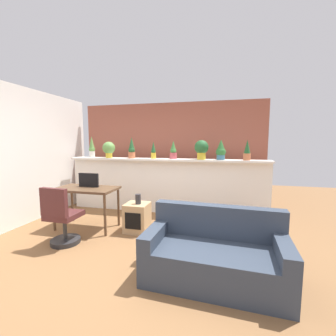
% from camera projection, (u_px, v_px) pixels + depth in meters
% --- Properties ---
extents(ground_plane, '(12.00, 12.00, 0.00)m').
position_uv_depth(ground_plane, '(128.00, 255.00, 3.15)').
color(ground_plane, brown).
extents(divider_wall, '(4.41, 0.16, 1.17)m').
position_uv_depth(divider_wall, '(164.00, 187.00, 5.02)').
color(divider_wall, white).
rests_on(divider_wall, ground).
extents(plant_shelf, '(4.41, 0.35, 0.04)m').
position_uv_depth(plant_shelf, '(164.00, 160.00, 4.91)').
color(plant_shelf, white).
rests_on(plant_shelf, divider_wall).
extents(brick_wall_behind, '(4.41, 0.10, 2.50)m').
position_uv_depth(brick_wall_behind, '(170.00, 155.00, 5.52)').
color(brick_wall_behind, '#9E5442').
rests_on(brick_wall_behind, ground).
extents(side_wall_left, '(0.12, 4.40, 2.60)m').
position_uv_depth(side_wall_left, '(7.00, 157.00, 3.97)').
color(side_wall_left, white).
rests_on(side_wall_left, ground).
extents(potted_plant_0, '(0.14, 0.14, 0.50)m').
position_uv_depth(potted_plant_0, '(92.00, 148.00, 5.33)').
color(potted_plant_0, silver).
rests_on(potted_plant_0, plant_shelf).
extents(potted_plant_1, '(0.28, 0.28, 0.37)m').
position_uv_depth(potted_plant_1, '(109.00, 149.00, 5.17)').
color(potted_plant_1, gold).
rests_on(potted_plant_1, plant_shelf).
extents(potted_plant_2, '(0.15, 0.15, 0.47)m').
position_uv_depth(potted_plant_2, '(132.00, 149.00, 5.04)').
color(potted_plant_2, '#C66B42').
rests_on(potted_plant_2, plant_shelf).
extents(potted_plant_3, '(0.11, 0.11, 0.37)m').
position_uv_depth(potted_plant_3, '(153.00, 151.00, 4.93)').
color(potted_plant_3, gold).
rests_on(potted_plant_3, plant_shelf).
extents(potted_plant_4, '(0.15, 0.15, 0.39)m').
position_uv_depth(potted_plant_4, '(173.00, 151.00, 4.88)').
color(potted_plant_4, '#B7474C').
rests_on(potted_plant_4, plant_shelf).
extents(potted_plant_5, '(0.29, 0.29, 0.40)m').
position_uv_depth(potted_plant_5, '(201.00, 149.00, 4.66)').
color(potted_plant_5, gold).
rests_on(potted_plant_5, plant_shelf).
extents(potted_plant_6, '(0.20, 0.20, 0.41)m').
position_uv_depth(potted_plant_6, '(221.00, 150.00, 4.60)').
color(potted_plant_6, '#386B84').
rests_on(potted_plant_6, plant_shelf).
extents(potted_plant_7, '(0.14, 0.14, 0.41)m').
position_uv_depth(potted_plant_7, '(247.00, 151.00, 4.46)').
color(potted_plant_7, '#C66B42').
rests_on(potted_plant_7, plant_shelf).
extents(desk, '(1.10, 0.60, 0.75)m').
position_uv_depth(desk, '(86.00, 192.00, 4.07)').
color(desk, brown).
rests_on(desk, ground).
extents(tv_monitor, '(0.39, 0.04, 0.25)m').
position_uv_depth(tv_monitor, '(89.00, 180.00, 4.13)').
color(tv_monitor, black).
rests_on(tv_monitor, desk).
extents(office_chair, '(0.45, 0.46, 0.91)m').
position_uv_depth(office_chair, '(62.00, 220.00, 3.42)').
color(office_chair, '#262628').
rests_on(office_chair, ground).
extents(side_cube_shelf, '(0.40, 0.41, 0.50)m').
position_uv_depth(side_cube_shelf, '(137.00, 217.00, 3.97)').
color(side_cube_shelf, tan).
rests_on(side_cube_shelf, ground).
extents(vase_on_shelf, '(0.10, 0.10, 0.17)m').
position_uv_depth(vase_on_shelf, '(138.00, 199.00, 3.91)').
color(vase_on_shelf, '#2D2D33').
rests_on(vase_on_shelf, side_cube_shelf).
extents(couch, '(1.60, 0.85, 0.80)m').
position_uv_depth(couch, '(215.00, 255.00, 2.57)').
color(couch, '#333D4C').
rests_on(couch, ground).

